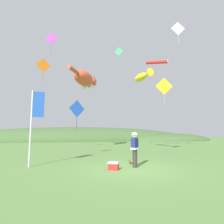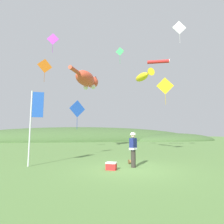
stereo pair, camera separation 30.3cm
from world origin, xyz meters
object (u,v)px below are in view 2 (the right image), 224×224
kite_giant_cat (87,80)px  kite_tube_streamer (159,62)px  kite_diamond_gold (165,86)px  kite_diamond_orange (45,66)px  picnic_cooler (111,166)px  kite_diamond_white (179,28)px  kite_fish_windsock (143,76)px  festival_attendant (133,148)px  festival_banner_pole (34,116)px  kite_diamond_blue (77,109)px  kite_spool (130,162)px  kite_diamond_violet (53,39)px  kite_diamond_green (120,52)px

kite_giant_cat → kite_tube_streamer: kite_tube_streamer is taller
kite_diamond_gold → kite_diamond_orange: 11.59m
picnic_cooler → kite_diamond_white: size_ratio=0.26×
kite_diamond_orange → kite_fish_windsock: bearing=-13.4°
festival_attendant → festival_banner_pole: size_ratio=0.44×
kite_giant_cat → kite_diamond_white: bearing=-39.4°
kite_giant_cat → kite_fish_windsock: kite_giant_cat is taller
picnic_cooler → kite_diamond_white: (7.81, 5.33, 11.47)m
kite_diamond_white → kite_giant_cat: bearing=140.6°
festival_attendant → kite_giant_cat: bearing=97.4°
picnic_cooler → kite_diamond_blue: 6.37m
festival_banner_pole → kite_tube_streamer: (10.94, 6.30, 6.70)m
festival_attendant → kite_tube_streamer: size_ratio=0.77×
kite_diamond_orange → kite_spool: bearing=-52.3°
kite_diamond_gold → kite_diamond_blue: size_ratio=1.08×
festival_banner_pole → kite_diamond_blue: (2.39, 3.41, 0.92)m
kite_fish_windsock → kite_diamond_violet: 10.32m
kite_diamond_gold → festival_attendant: bearing=-134.2°
kite_diamond_gold → kite_diamond_green: (-3.25, 3.21, 4.36)m
festival_banner_pole → kite_diamond_gold: (10.00, 3.54, 3.22)m
kite_diamond_white → festival_banner_pole: bearing=-163.1°
festival_attendant → kite_diamond_green: kite_diamond_green is taller
kite_spool → festival_banner_pole: festival_banner_pole is taller
kite_diamond_orange → kite_diamond_green: size_ratio=1.31×
festival_banner_pole → kite_diamond_green: 12.20m
kite_tube_streamer → kite_diamond_gold: (-0.94, -2.76, -3.47)m
festival_banner_pole → kite_diamond_green: bearing=45.0°
picnic_cooler → festival_banner_pole: (-3.91, 1.78, 2.47)m
kite_giant_cat → kite_diamond_orange: (-4.34, -2.90, 0.20)m
kite_giant_cat → kite_diamond_violet: (-3.80, -1.98, 3.55)m
kite_diamond_orange → kite_diamond_green: (7.46, -0.54, 2.02)m
kite_diamond_orange → kite_diamond_violet: size_ratio=1.07×
picnic_cooler → kite_diamond_gold: bearing=41.1°
picnic_cooler → kite_diamond_green: (2.84, 8.53, 10.06)m
festival_banner_pole → kite_diamond_white: (11.71, 3.56, 9.00)m
festival_banner_pole → kite_tube_streamer: size_ratio=1.76×
kite_diamond_orange → kite_diamond_white: (12.43, -3.74, 3.44)m
festival_banner_pole → kite_diamond_violet: 12.12m
kite_tube_streamer → kite_diamond_orange: bearing=175.2°
kite_giant_cat → kite_diamond_orange: kite_giant_cat is taller
festival_banner_pole → kite_fish_windsock: size_ratio=1.47×
picnic_cooler → kite_tube_streamer: 14.10m
kite_diamond_gold → kite_diamond_violet: (-10.18, 4.67, 5.69)m
festival_attendant → kite_diamond_orange: (-5.85, 8.75, 7.26)m
festival_banner_pole → kite_fish_windsock: kite_fish_windsock is taller
kite_giant_cat → kite_diamond_green: (3.13, -3.44, 2.23)m
kite_diamond_gold → kite_diamond_violet: kite_diamond_violet is taller
festival_attendant → kite_diamond_orange: 12.79m
festival_attendant → kite_diamond_violet: (-5.32, 9.66, 10.61)m
kite_diamond_gold → kite_diamond_white: size_ratio=1.09×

